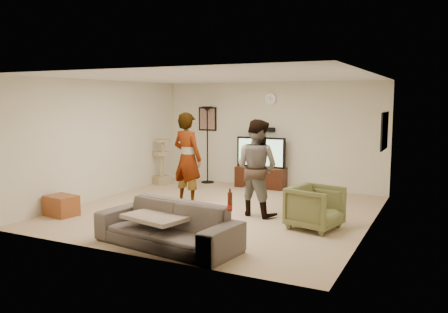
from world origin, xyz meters
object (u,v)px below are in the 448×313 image
at_px(tv, 261,152).
at_px(armchair, 315,208).
at_px(tv_stand, 261,177).
at_px(person_left, 187,159).
at_px(side_table, 61,206).
at_px(cat_tree, 161,162).
at_px(beer_bottle, 230,202).
at_px(floor_lamp, 207,145).
at_px(person_right, 257,168).
at_px(sofa, 167,225).

height_order(tv, armchair, tv).
relative_size(tv_stand, person_left, 0.64).
height_order(armchair, side_table, armchair).
bearing_deg(side_table, tv_stand, 61.10).
distance_m(tv, cat_tree, 2.49).
bearing_deg(beer_bottle, cat_tree, 133.25).
bearing_deg(side_table, tv, 61.10).
bearing_deg(armchair, floor_lamp, 64.05).
bearing_deg(beer_bottle, side_table, 170.27).
xyz_separation_m(person_right, side_table, (-3.16, -1.61, -0.69)).
bearing_deg(tv, person_right, -70.10).
height_order(tv, floor_lamp, floor_lamp).
bearing_deg(sofa, tv_stand, 103.45).
bearing_deg(person_left, tv, -95.41).
bearing_deg(tv, side_table, -118.90).
bearing_deg(tv, floor_lamp, 179.73).
relative_size(cat_tree, sofa, 0.52).
bearing_deg(cat_tree, sofa, -55.15).
relative_size(floor_lamp, armchair, 2.48).
bearing_deg(tv_stand, sofa, -84.70).
bearing_deg(cat_tree, tv, 15.52).
xyz_separation_m(tv, person_left, (-0.67, -2.28, 0.07)).
height_order(floor_lamp, cat_tree, floor_lamp).
xyz_separation_m(tv_stand, sofa, (0.44, -4.72, 0.07)).
bearing_deg(armchair, beer_bottle, 173.35).
height_order(tv_stand, tv, tv).
height_order(tv, person_right, person_right).
distance_m(tv, sofa, 4.77).
xyz_separation_m(floor_lamp, sofa, (1.89, -4.73, -0.64)).
distance_m(sofa, armchair, 2.47).
height_order(cat_tree, side_table, cat_tree).
xyz_separation_m(armchair, side_table, (-4.35, -1.19, -0.17)).
bearing_deg(floor_lamp, person_right, -46.67).
xyz_separation_m(person_right, sofa, (-0.46, -2.24, -0.56)).
relative_size(tv_stand, person_right, 0.68).
relative_size(tv, floor_lamp, 0.63).
height_order(person_left, person_right, person_left).
distance_m(cat_tree, person_right, 3.77).
distance_m(person_left, side_table, 2.52).
relative_size(beer_bottle, side_table, 0.45).
bearing_deg(person_right, floor_lamp, -34.98).
xyz_separation_m(person_right, armchair, (1.20, -0.42, -0.52)).
height_order(tv, cat_tree, tv).
bearing_deg(floor_lamp, tv_stand, -0.27).
distance_m(cat_tree, beer_bottle, 5.58).
bearing_deg(armchair, cat_tree, 76.89).
bearing_deg(cat_tree, tv_stand, 15.52).
relative_size(sofa, armchair, 2.79).
bearing_deg(armchair, tv_stand, 49.26).
bearing_deg(person_left, sofa, 125.55).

